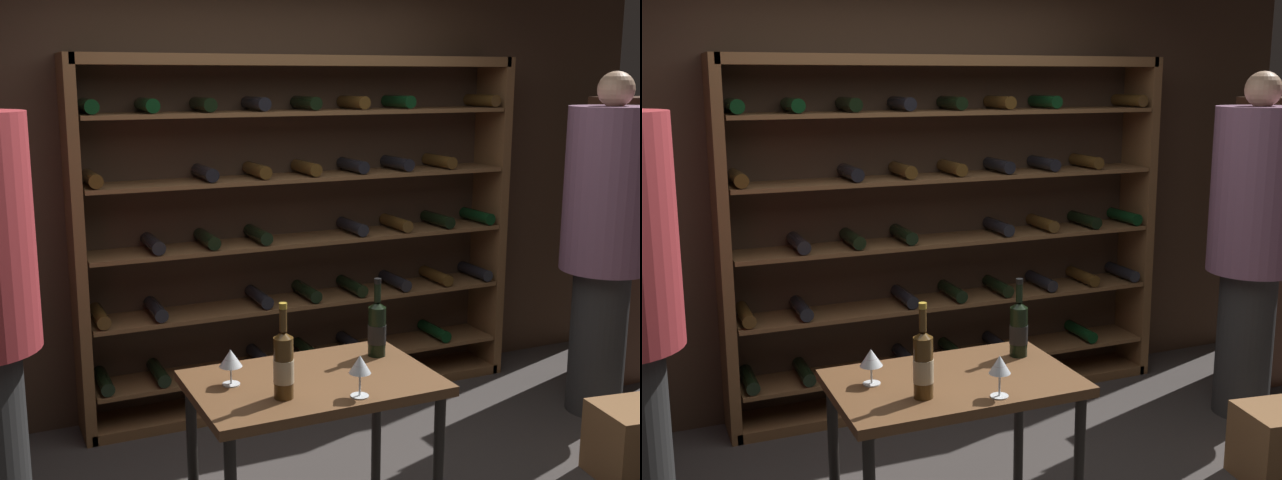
# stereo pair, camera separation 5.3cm
# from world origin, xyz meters

# --- Properties ---
(back_wall) EXTENTS (5.78, 0.10, 2.91)m
(back_wall) POSITION_xyz_m (0.00, 1.69, 1.46)
(back_wall) COLOR #3D2B1E
(back_wall) RESTS_ON ground
(wine_rack) EXTENTS (2.73, 0.32, 2.09)m
(wine_rack) POSITION_xyz_m (0.34, 1.48, 1.05)
(wine_rack) COLOR brown
(wine_rack) RESTS_ON ground
(tasting_table) EXTENTS (0.95, 0.61, 0.82)m
(tasting_table) POSITION_xyz_m (-0.33, -0.14, 0.72)
(tasting_table) COLOR brown
(tasting_table) RESTS_ON ground
(person_guest_blue_shirt) EXTENTS (0.50, 0.51, 2.01)m
(person_guest_blue_shirt) POSITION_xyz_m (1.84, 0.60, 1.11)
(person_guest_blue_shirt) COLOR #2B2B2B
(person_guest_blue_shirt) RESTS_ON ground
(display_cabinet) EXTENTS (0.44, 0.36, 1.85)m
(display_cabinet) POSITION_xyz_m (2.39, 0.98, 0.92)
(display_cabinet) COLOR #4C2D1E
(display_cabinet) RESTS_ON ground
(wine_bottle_green_slim) EXTENTS (0.08, 0.08, 0.36)m
(wine_bottle_green_slim) POSITION_xyz_m (-0.50, -0.27, 0.95)
(wine_bottle_green_slim) COLOR #4C3314
(wine_bottle_green_slim) RESTS_ON tasting_table
(wine_bottle_black_capsule) EXTENTS (0.08, 0.08, 0.33)m
(wine_bottle_black_capsule) POSITION_xyz_m (0.02, -0.01, 0.94)
(wine_bottle_black_capsule) COLOR black
(wine_bottle_black_capsule) RESTS_ON tasting_table
(wine_glass_stemmed_center) EXTENTS (0.08, 0.08, 0.16)m
(wine_glass_stemmed_center) POSITION_xyz_m (-0.25, -0.38, 0.94)
(wine_glass_stemmed_center) COLOR silver
(wine_glass_stemmed_center) RESTS_ON tasting_table
(wine_glass_stemmed_right) EXTENTS (0.09, 0.09, 0.14)m
(wine_glass_stemmed_right) POSITION_xyz_m (-0.64, -0.07, 0.92)
(wine_glass_stemmed_right) COLOR silver
(wine_glass_stemmed_right) RESTS_ON tasting_table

